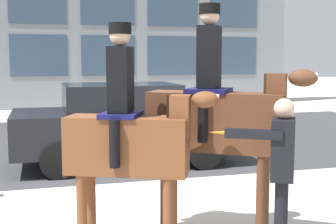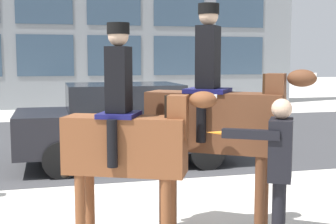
% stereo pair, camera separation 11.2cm
% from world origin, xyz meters
% --- Properties ---
extents(ground_plane, '(80.00, 80.00, 0.00)m').
position_xyz_m(ground_plane, '(0.00, 0.00, 0.00)').
color(ground_plane, beige).
extents(road_surface, '(19.48, 8.50, 0.01)m').
position_xyz_m(road_surface, '(0.00, 4.75, 0.00)').
color(road_surface, '#38383A').
rests_on(road_surface, ground_plane).
extents(mounted_horse_lead, '(1.62, 0.97, 2.46)m').
position_xyz_m(mounted_horse_lead, '(-0.53, -2.27, 1.24)').
color(mounted_horse_lead, brown).
rests_on(mounted_horse_lead, ground_plane).
extents(mounted_horse_companion, '(1.75, 1.34, 2.71)m').
position_xyz_m(mounted_horse_companion, '(0.52, -2.16, 1.42)').
color(mounted_horse_companion, '#59331E').
rests_on(mounted_horse_companion, ground_plane).
extents(pedestrian_bystander, '(0.91, 0.46, 1.71)m').
position_xyz_m(pedestrian_bystander, '(0.84, -3.08, 1.01)').
color(pedestrian_bystander, black).
rests_on(pedestrian_bystander, ground_plane).
extents(street_car_near_lane, '(4.34, 1.94, 1.60)m').
position_xyz_m(street_car_near_lane, '(0.16, 1.92, 0.83)').
color(street_car_near_lane, black).
rests_on(street_car_near_lane, ground_plane).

